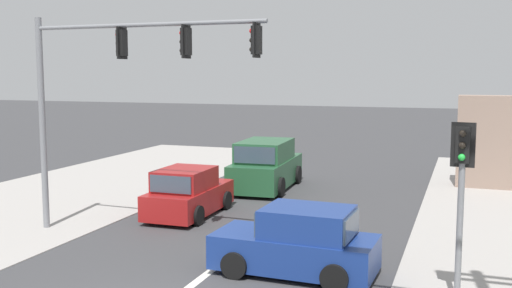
{
  "coord_description": "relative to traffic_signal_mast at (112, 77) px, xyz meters",
  "views": [
    {
      "loc": [
        5.36,
        -8.78,
        4.48
      ],
      "look_at": [
        0.83,
        4.0,
        2.85
      ],
      "focal_mm": 42.0,
      "sensor_mm": 36.0,
      "label": 1
    }
  ],
  "objects": [
    {
      "name": "lane_dash_mid",
      "position": [
        3.64,
        -2.08,
        -4.35
      ],
      "size": [
        0.2,
        2.4,
        0.01
      ],
      "primitive_type": "cube",
      "color": "silver",
      "rests_on": "ground"
    },
    {
      "name": "lane_dash_far",
      "position": [
        3.64,
        2.92,
        -4.35
      ],
      "size": [
        0.2,
        2.4,
        0.01
      ],
      "primitive_type": "cube",
      "color": "silver",
      "rests_on": "ground"
    },
    {
      "name": "hatchback_receding_far",
      "position": [
        0.84,
        2.8,
        -3.65
      ],
      "size": [
        1.8,
        3.65,
        1.53
      ],
      "color": "maroon",
      "rests_on": "ground"
    },
    {
      "name": "pedestal_signal_right_kerb",
      "position": [
        8.94,
        -2.17,
        -1.94
      ],
      "size": [
        0.44,
        0.3,
        3.56
      ],
      "color": "slate",
      "rests_on": "ground"
    },
    {
      "name": "suv_kerbside_parked",
      "position": [
        1.74,
        7.76,
        -3.47
      ],
      "size": [
        2.23,
        4.62,
        1.9
      ],
      "color": "#235633",
      "rests_on": "ground"
    },
    {
      "name": "traffic_signal_mast",
      "position": [
        0.0,
        0.0,
        0.0
      ],
      "size": [
        6.89,
        0.56,
        6.0
      ],
      "color": "slate",
      "rests_on": "ground"
    },
    {
      "name": "hatchback_oncoming_near",
      "position": [
        5.56,
        -1.37,
        -3.65
      ],
      "size": [
        3.69,
        1.88,
        1.53
      ],
      "color": "navy",
      "rests_on": "ground"
    }
  ]
}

